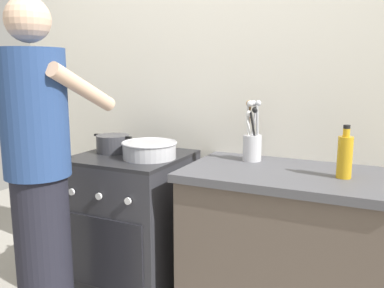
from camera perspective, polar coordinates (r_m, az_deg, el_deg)
back_wall at (r=2.42m, az=7.14°, el=7.03°), size 3.20×0.10×2.50m
countertop at (r=2.20m, az=12.64°, el=-15.10°), size 1.00×0.60×0.90m
stove_range at (r=2.53m, az=-8.11°, el=-11.54°), size 0.60×0.62×0.90m
pot at (r=2.48m, az=-10.92°, el=0.04°), size 0.26×0.19×0.10m
mixing_bowl at (r=2.29m, az=-5.92°, el=-0.71°), size 0.31×0.31×0.09m
utensil_crock at (r=2.22m, az=8.33°, el=0.33°), size 0.10×0.10×0.33m
oil_bottle at (r=1.98m, az=20.43°, el=-1.57°), size 0.07×0.07×0.24m
person at (r=2.06m, az=-20.34°, el=-5.17°), size 0.41×0.50×1.70m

